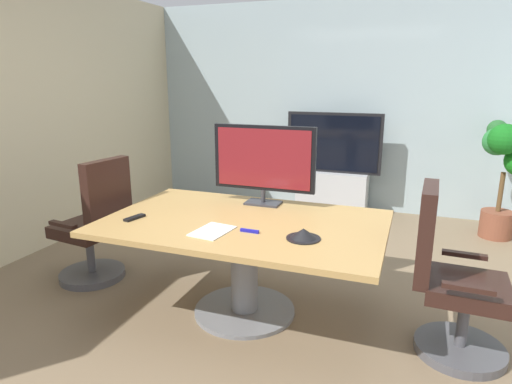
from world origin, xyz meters
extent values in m
plane|color=#7A664C|center=(0.00, 0.00, 0.00)|extent=(6.96, 6.96, 0.00)
cube|color=#9EB2B7|center=(0.00, 2.98, 1.36)|extent=(5.26, 0.10, 2.71)
cube|color=#B2894C|center=(-0.13, -0.13, 0.71)|extent=(2.00, 1.26, 0.04)
cylinder|color=slate|center=(-0.13, -0.13, 0.35)|extent=(0.20, 0.20, 0.69)
cylinder|color=slate|center=(-0.13, -0.13, 0.01)|extent=(0.76, 0.76, 0.03)
cylinder|color=#4C4C51|center=(-1.62, -0.05, 0.03)|extent=(0.56, 0.56, 0.06)
cylinder|color=#4C4C51|center=(-1.62, -0.05, 0.24)|extent=(0.07, 0.07, 0.36)
cube|color=black|center=(-1.62, -0.05, 0.46)|extent=(0.54, 0.54, 0.10)
cube|color=black|center=(-1.36, -0.09, 0.79)|extent=(0.15, 0.46, 0.60)
cube|color=black|center=(-1.57, 0.20, 0.58)|extent=(0.28, 0.08, 0.03)
cube|color=black|center=(-1.64, -0.31, 0.58)|extent=(0.28, 0.08, 0.03)
cylinder|color=#4C4C51|center=(1.37, -0.13, 0.03)|extent=(0.56, 0.56, 0.06)
cylinder|color=#4C4C51|center=(1.37, -0.13, 0.24)|extent=(0.07, 0.07, 0.36)
cube|color=black|center=(1.37, -0.13, 0.46)|extent=(0.50, 0.50, 0.10)
cube|color=black|center=(1.10, -0.12, 0.79)|extent=(0.11, 0.46, 0.60)
cube|color=black|center=(1.34, -0.39, 0.58)|extent=(0.28, 0.06, 0.03)
cube|color=black|center=(1.36, 0.13, 0.58)|extent=(0.28, 0.06, 0.03)
cube|color=#333338|center=(-0.14, 0.32, 0.74)|extent=(0.28, 0.18, 0.02)
cylinder|color=#333338|center=(-0.14, 0.32, 0.80)|extent=(0.04, 0.04, 0.10)
cube|color=black|center=(-0.14, 0.33, 1.11)|extent=(0.84, 0.04, 0.52)
cube|color=maroon|center=(-0.14, 0.31, 1.11)|extent=(0.77, 0.01, 0.47)
cube|color=#B7BABC|center=(0.01, 2.63, 0.28)|extent=(0.90, 0.36, 0.55)
cube|color=black|center=(0.01, 2.61, 0.93)|extent=(1.20, 0.06, 0.76)
cube|color=black|center=(0.01, 2.58, 0.93)|extent=(1.12, 0.01, 0.69)
cylinder|color=brown|center=(1.90, 2.35, 0.15)|extent=(0.34, 0.34, 0.30)
cylinder|color=brown|center=(1.90, 2.35, 0.52)|extent=(0.05, 0.05, 0.44)
sphere|color=#245B29|center=(1.81, 2.49, 1.18)|extent=(0.21, 0.21, 0.21)
sphere|color=#297838|center=(1.80, 2.33, 1.07)|extent=(0.30, 0.30, 0.30)
sphere|color=#156619|center=(1.83, 2.14, 1.12)|extent=(0.32, 0.32, 0.32)
cone|color=black|center=(0.37, -0.35, 0.77)|extent=(0.19, 0.19, 0.07)
cylinder|color=black|center=(0.37, -0.35, 0.74)|extent=(0.22, 0.22, 0.01)
cube|color=black|center=(-0.89, -0.38, 0.74)|extent=(0.09, 0.18, 0.02)
cube|color=#1919A5|center=(0.00, -0.36, 0.74)|extent=(0.13, 0.02, 0.02)
cube|color=white|center=(-0.24, -0.43, 0.74)|extent=(0.25, 0.32, 0.01)
camera|label=1|loc=(0.99, -2.91, 1.73)|focal=30.64mm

